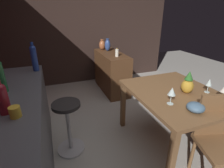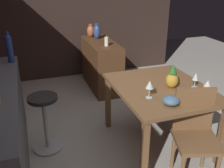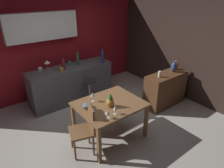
% 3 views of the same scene
% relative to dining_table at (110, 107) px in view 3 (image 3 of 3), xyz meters
% --- Properties ---
extents(ground_plane, '(9.00, 9.00, 0.00)m').
position_rel_dining_table_xyz_m(ground_plane, '(0.03, 0.35, -0.65)').
color(ground_plane, '#B7B2A8').
extents(wall_kitchen_back, '(5.20, 0.33, 2.60)m').
position_rel_dining_table_xyz_m(wall_kitchen_back, '(-0.03, 2.42, 0.76)').
color(wall_kitchen_back, maroon).
rests_on(wall_kitchen_back, ground_plane).
extents(wall_side_right, '(0.10, 4.40, 2.60)m').
position_rel_dining_table_xyz_m(wall_side_right, '(2.58, 0.65, 0.65)').
color(wall_side_right, '#33231E').
rests_on(wall_side_right, ground_plane).
extents(dining_table, '(1.18, 0.97, 0.74)m').
position_rel_dining_table_xyz_m(dining_table, '(0.00, 0.00, 0.00)').
color(dining_table, brown).
rests_on(dining_table, ground_plane).
extents(kitchen_counter, '(2.10, 0.60, 0.90)m').
position_rel_dining_table_xyz_m(kitchen_counter, '(0.10, 1.77, -0.20)').
color(kitchen_counter, '#4C4C51').
rests_on(kitchen_counter, ground_plane).
extents(sideboard_cabinet, '(1.10, 0.44, 0.82)m').
position_rel_dining_table_xyz_m(sideboard_cabinet, '(1.81, 0.14, -0.24)').
color(sideboard_cabinet, '#56351E').
rests_on(sideboard_cabinet, ground_plane).
extents(chair_near_window, '(0.50, 0.50, 0.91)m').
position_rel_dining_table_xyz_m(chair_near_window, '(-0.57, -0.07, -0.16)').
color(chair_near_window, brown).
rests_on(chair_near_window, ground_plane).
extents(bar_stool, '(0.34, 0.34, 0.67)m').
position_rel_dining_table_xyz_m(bar_stool, '(0.32, 1.25, -0.30)').
color(bar_stool, '#262323').
rests_on(bar_stool, ground_plane).
extents(wine_glass_left, '(0.08, 0.08, 0.14)m').
position_rel_dining_table_xyz_m(wine_glass_left, '(-0.31, -0.35, 0.19)').
color(wine_glass_left, silver).
rests_on(wine_glass_left, dining_table).
extents(wine_glass_right, '(0.08, 0.08, 0.18)m').
position_rel_dining_table_xyz_m(wine_glass_right, '(-0.20, 0.25, 0.22)').
color(wine_glass_right, silver).
rests_on(wine_glass_right, dining_table).
extents(wine_glass_center, '(0.07, 0.07, 0.17)m').
position_rel_dining_table_xyz_m(wine_glass_center, '(-0.13, -0.33, 0.21)').
color(wine_glass_center, silver).
rests_on(wine_glass_center, dining_table).
extents(pineapple_centerpiece, '(0.14, 0.14, 0.26)m').
position_rel_dining_table_xyz_m(pineapple_centerpiece, '(-0.06, -0.10, 0.20)').
color(pineapple_centerpiece, gold).
rests_on(pineapple_centerpiece, dining_table).
extents(fruit_bowl, '(0.17, 0.17, 0.09)m').
position_rel_dining_table_xyz_m(fruit_bowl, '(-0.40, 0.12, 0.13)').
color(fruit_bowl, slate).
rests_on(fruit_bowl, dining_table).
extents(wine_bottle_green, '(0.06, 0.06, 0.35)m').
position_rel_dining_table_xyz_m(wine_bottle_green, '(0.34, 1.79, 0.42)').
color(wine_bottle_green, '#1E592D').
rests_on(wine_bottle_green, kitchen_counter).
extents(wine_bottle_cobalt, '(0.08, 0.08, 0.37)m').
position_rel_dining_table_xyz_m(wine_bottle_cobalt, '(0.91, 1.53, 0.43)').
color(wine_bottle_cobalt, navy).
rests_on(wine_bottle_cobalt, kitchen_counter).
extents(wine_bottle_ruby, '(0.08, 0.08, 0.29)m').
position_rel_dining_table_xyz_m(wine_bottle_ruby, '(-0.09, 1.72, 0.38)').
color(wine_bottle_ruby, maroon).
rests_on(wine_bottle_ruby, kitchen_counter).
extents(cup_mustard, '(0.11, 0.08, 0.08)m').
position_rel_dining_table_xyz_m(cup_mustard, '(-0.17, 1.64, 0.29)').
color(cup_mustard, gold).
rests_on(cup_mustard, kitchen_counter).
extents(cup_white, '(0.11, 0.08, 0.08)m').
position_rel_dining_table_xyz_m(cup_white, '(-0.57, 1.98, 0.29)').
color(cup_white, white).
rests_on(cup_white, kitchen_counter).
extents(cup_teal, '(0.11, 0.07, 0.11)m').
position_rel_dining_table_xyz_m(cup_teal, '(0.15, 1.91, 0.30)').
color(cup_teal, teal).
rests_on(cup_teal, kitchen_counter).
extents(counter_lamp, '(0.14, 0.14, 0.21)m').
position_rel_dining_table_xyz_m(counter_lamp, '(-0.37, 1.99, 0.40)').
color(counter_lamp, '#A58447').
rests_on(counter_lamp, kitchen_counter).
extents(pillar_candle_tall, '(0.06, 0.06, 0.17)m').
position_rel_dining_table_xyz_m(pillar_candle_tall, '(1.52, 0.13, 0.24)').
color(pillar_candle_tall, white).
rests_on(pillar_candle_tall, sideboard_cabinet).
extents(vase_ceramic_blue, '(0.12, 0.12, 0.26)m').
position_rel_dining_table_xyz_m(vase_ceramic_blue, '(2.04, 0.14, 0.29)').
color(vase_ceramic_blue, '#334C8C').
rests_on(vase_ceramic_blue, sideboard_cabinet).
extents(vase_copper, '(0.14, 0.14, 0.23)m').
position_rel_dining_table_xyz_m(vase_copper, '(2.20, 0.21, 0.27)').
color(vase_copper, '#B26038').
rests_on(vase_copper, sideboard_cabinet).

